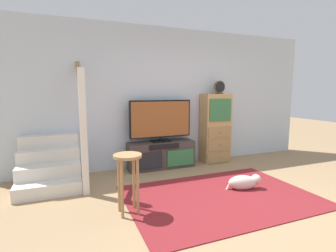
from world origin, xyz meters
The scene contains 10 objects.
ground_plane centered at (0.00, 0.00, 0.00)m, with size 20.00×20.00×0.00m, color #997A56.
back_wall centered at (0.00, 2.46, 1.35)m, with size 6.40×0.12×2.70m, color silver.
area_rug centered at (0.00, 0.60, 0.01)m, with size 2.60×1.80×0.01m, color maroon.
media_console centered at (-0.30, 2.19, 0.26)m, with size 1.30×0.38×0.52m.
television centered at (-0.30, 2.22, 0.94)m, with size 1.22×0.22×0.80m.
side_cabinet centered at (0.91, 2.20, 0.71)m, with size 0.58×0.38×1.43m.
desk_clock centered at (0.98, 2.19, 1.56)m, with size 0.24×0.08×0.27m.
staircase centered at (-2.24, 2.20, 0.37)m, with size 1.00×1.36×2.20m.
bar_stool_near centered at (-1.31, 0.61, 0.54)m, with size 0.34×0.34×0.74m.
dog centered at (0.49, 0.70, 0.12)m, with size 0.53×0.31×0.23m.
Camera 1 is at (-1.95, -2.29, 1.48)m, focal length 27.07 mm.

